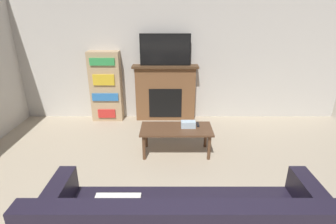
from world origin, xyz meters
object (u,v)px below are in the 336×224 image
object	(u,v)px
fireplace	(164,93)
coffee_table	(175,131)
tv	(164,50)
bookshelf	(105,87)

from	to	relation	value
fireplace	coffee_table	bearing A→B (deg)	-82.67
fireplace	coffee_table	distance (m)	1.42
tv	bookshelf	distance (m)	1.37
fireplace	coffee_table	xyz separation A→B (m)	(0.18, -1.39, -0.19)
fireplace	bookshelf	bearing A→B (deg)	-178.89
coffee_table	bookshelf	world-z (taller)	bookshelf
fireplace	bookshelf	distance (m)	1.18
bookshelf	fireplace	bearing A→B (deg)	1.11
fireplace	tv	distance (m)	0.85
tv	coffee_table	xyz separation A→B (m)	(0.18, -1.37, -1.04)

